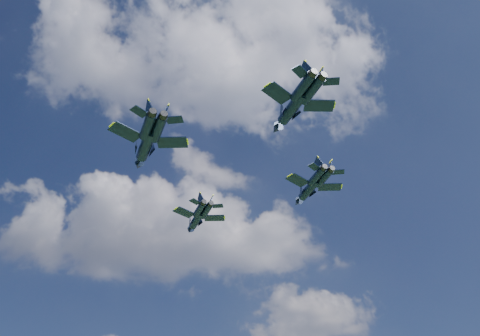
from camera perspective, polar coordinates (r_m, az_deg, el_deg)
name	(u,v)px	position (r m, az deg, el deg)	size (l,w,h in m)	color
jet_lead	(196,220)	(114.52, -4.70, -5.56)	(10.74, 14.82, 3.50)	black
jet_left	(145,146)	(95.34, -10.05, 2.28)	(13.24, 18.26, 4.32)	black
jet_right	(308,190)	(110.94, 7.29, -2.32)	(11.77, 16.20, 3.83)	black
jet_slot	(291,109)	(89.40, 5.45, 6.25)	(12.27, 16.97, 4.03)	black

